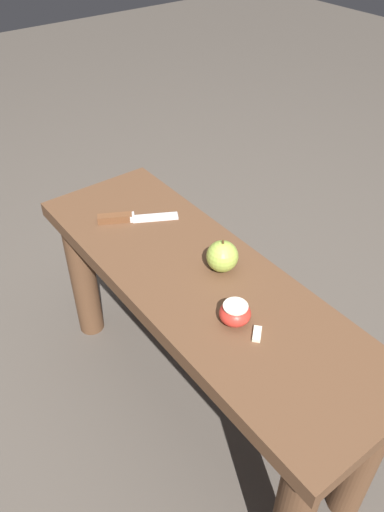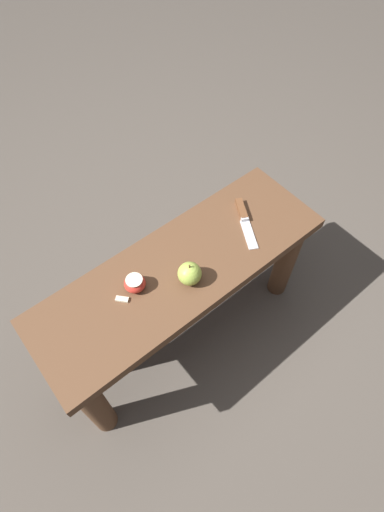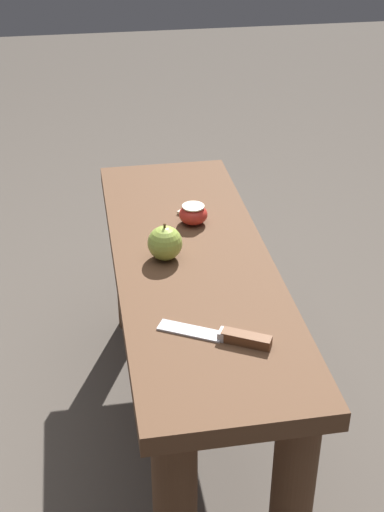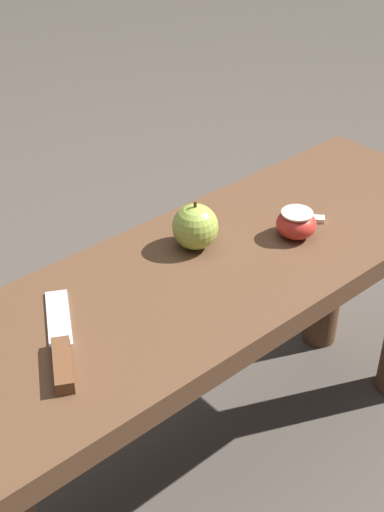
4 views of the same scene
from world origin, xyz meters
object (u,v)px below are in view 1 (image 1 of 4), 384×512
(wooden_bench, at_px, (199,315))
(apple_whole, at_px, (222,256))
(knife, at_px, (126,218))
(apple_cut, at_px, (235,313))

(wooden_bench, relative_size, apple_whole, 12.06)
(wooden_bench, distance_m, apple_whole, 0.18)
(knife, bearing_deg, apple_whole, -46.91)
(knife, xyz_separation_m, apple_whole, (0.30, 0.08, 0.03))
(apple_cut, bearing_deg, apple_whole, 149.49)
(apple_whole, relative_size, apple_cut, 1.26)
(knife, height_order, apple_cut, apple_cut)
(apple_whole, bearing_deg, apple_cut, -30.51)
(wooden_bench, height_order, knife, knife)
(wooden_bench, relative_size, knife, 5.10)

